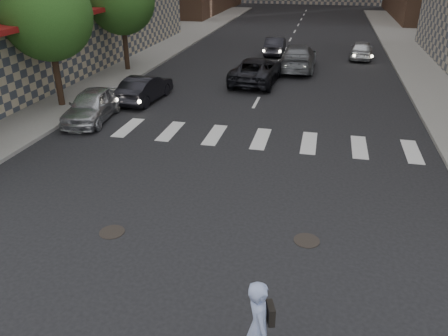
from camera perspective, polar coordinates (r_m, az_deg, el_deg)
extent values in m
plane|color=black|center=(11.05, -7.66, -13.04)|extent=(160.00, 160.00, 0.00)
cube|color=gray|center=(33.85, -19.64, 12.77)|extent=(13.00, 80.00, 0.15)
cube|color=black|center=(23.61, -25.91, 11.35)|extent=(0.30, 14.00, 4.00)
cube|color=maroon|center=(22.77, -25.30, 16.47)|extent=(1.60, 14.00, 0.25)
cylinder|color=#382619|center=(23.51, -20.91, 11.03)|extent=(0.32, 0.32, 2.80)
sphere|color=#214C19|center=(23.02, -22.09, 17.99)|extent=(4.20, 4.20, 4.20)
cylinder|color=#382619|center=(30.33, -12.71, 15.09)|extent=(0.32, 0.32, 2.80)
sphere|color=#214C19|center=(29.96, -13.28, 20.53)|extent=(4.20, 4.20, 4.20)
cylinder|color=black|center=(12.64, -14.42, -8.10)|extent=(0.70, 0.70, 0.02)
cylinder|color=black|center=(12.12, 10.74, -9.29)|extent=(0.70, 0.70, 0.02)
imported|color=#7D89B6|center=(8.13, 4.57, -19.95)|extent=(0.67, 0.82, 1.93)
cube|color=black|center=(8.04, 6.07, -18.33)|extent=(0.21, 0.34, 0.36)
imported|color=#B3B4BA|center=(21.27, -16.87, 7.85)|extent=(2.18, 4.40, 1.44)
imported|color=black|center=(23.69, -10.28, 10.22)|extent=(1.77, 4.22, 1.36)
imported|color=slate|center=(30.64, 9.65, 14.06)|extent=(2.31, 5.68, 1.65)
imported|color=black|center=(26.98, 4.29, 12.62)|extent=(2.81, 5.59, 1.52)
imported|color=#B5B8BD|center=(35.22, 17.50, 14.53)|extent=(1.93, 4.09, 1.35)
imported|color=black|center=(35.59, 6.72, 15.60)|extent=(1.55, 4.14, 1.35)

